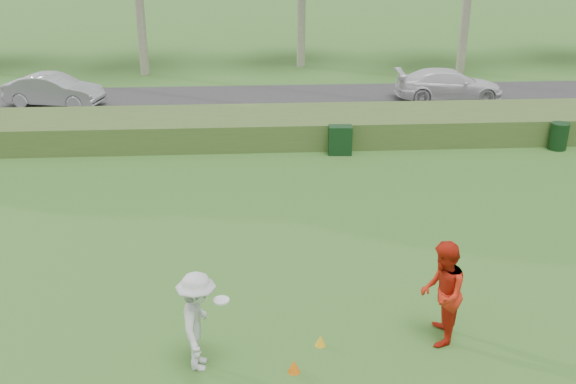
{
  "coord_description": "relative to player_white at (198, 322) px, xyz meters",
  "views": [
    {
      "loc": [
        -0.86,
        -9.51,
        6.93
      ],
      "look_at": [
        0.0,
        4.0,
        1.3
      ],
      "focal_mm": 40.0,
      "sensor_mm": 36.0,
      "label": 1
    }
  ],
  "objects": [
    {
      "name": "cone_yellow",
      "position": [
        2.1,
        0.44,
        -0.78
      ],
      "size": [
        0.19,
        0.19,
        0.21
      ],
      "primitive_type": "cone",
      "color": "yellow",
      "rests_on": "ground"
    },
    {
      "name": "player_white",
      "position": [
        0.0,
        0.0,
        0.0
      ],
      "size": [
        0.89,
        1.18,
        1.78
      ],
      "rotation": [
        0.0,
        0.0,
        1.53
      ],
      "color": "silver",
      "rests_on": "ground"
    },
    {
      "name": "car_right",
      "position": [
        9.43,
        17.28,
        -0.18
      ],
      "size": [
        4.59,
        2.1,
        1.3
      ],
      "primitive_type": "imported",
      "rotation": [
        0.0,
        0.0,
        1.51
      ],
      "color": "silver",
      "rests_on": "park_road"
    },
    {
      "name": "player_red",
      "position": [
        4.23,
        0.47,
        0.08
      ],
      "size": [
        0.96,
        1.11,
        1.95
      ],
      "primitive_type": "imported",
      "rotation": [
        0.0,
        0.0,
        -1.84
      ],
      "color": "red",
      "rests_on": "ground"
    },
    {
      "name": "car_mid",
      "position": [
        -7.01,
        17.38,
        -0.18
      ],
      "size": [
        4.14,
        2.19,
        1.3
      ],
      "primitive_type": "imported",
      "rotation": [
        0.0,
        0.0,
        1.35
      ],
      "color": "#B7B7BB",
      "rests_on": "park_road"
    },
    {
      "name": "park_road",
      "position": [
        1.78,
        17.49,
        -0.86
      ],
      "size": [
        80.0,
        6.0,
        0.06
      ],
      "primitive_type": "cube",
      "color": "#2D2D2D",
      "rests_on": "ground"
    },
    {
      "name": "cone_orange",
      "position": [
        1.58,
        -0.26,
        -0.77
      ],
      "size": [
        0.21,
        0.21,
        0.23
      ],
      "primitive_type": "cone",
      "color": "orange",
      "rests_on": "ground"
    },
    {
      "name": "trash_bin",
      "position": [
        11.22,
        10.78,
        -0.44
      ],
      "size": [
        0.6,
        0.6,
        0.9
      ],
      "primitive_type": "cylinder",
      "rotation": [
        0.0,
        0.0,
        -0.0
      ],
      "color": "black",
      "rests_on": "ground"
    },
    {
      "name": "ground",
      "position": [
        1.78,
        0.49,
        -0.89
      ],
      "size": [
        120.0,
        120.0,
        0.0
      ],
      "primitive_type": "plane",
      "color": "#2D6220",
      "rests_on": "ground"
    },
    {
      "name": "reed_strip",
      "position": [
        1.78,
        12.49,
        -0.44
      ],
      "size": [
        80.0,
        3.0,
        0.9
      ],
      "primitive_type": "cube",
      "color": "#3D5C25",
      "rests_on": "ground"
    },
    {
      "name": "utility_cabinet",
      "position": [
        3.88,
        10.77,
        -0.42
      ],
      "size": [
        0.78,
        0.52,
        0.95
      ],
      "primitive_type": "cube",
      "rotation": [
        0.0,
        0.0,
        -0.06
      ],
      "color": "black",
      "rests_on": "ground"
    }
  ]
}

